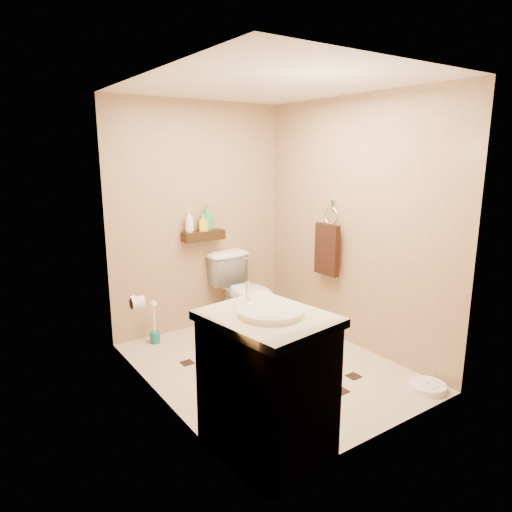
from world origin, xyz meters
TOP-DOWN VIEW (x-y plane):
  - ground at (0.00, 0.00)m, footprint 2.50×2.50m
  - wall_back at (0.00, 1.25)m, footprint 2.00×0.04m
  - wall_front at (0.00, -1.25)m, footprint 2.00×0.04m
  - wall_left at (-1.00, 0.00)m, footprint 0.04×2.50m
  - wall_right at (1.00, 0.00)m, footprint 0.04×2.50m
  - ceiling at (0.00, 0.00)m, footprint 2.00×2.50m
  - wall_shelf at (0.00, 1.17)m, footprint 0.46×0.14m
  - floor_accents at (0.03, -0.05)m, footprint 1.17×1.35m
  - toilet at (0.30, 0.83)m, footprint 0.51×0.83m
  - vanity at (-0.70, -0.95)m, footprint 0.72×0.83m
  - bathroom_scale at (0.82, -1.07)m, footprint 0.30×0.30m
  - toilet_brush at (-0.63, 1.07)m, footprint 0.10×0.10m
  - towel_ring at (0.91, 0.25)m, footprint 0.12×0.30m
  - toilet_paper at (-0.94, 0.65)m, footprint 0.12×0.11m
  - bottle_a at (-0.16, 1.17)m, footprint 0.09×0.09m
  - bottle_b at (-0.00, 1.17)m, footprint 0.11×0.11m
  - bottle_c at (0.04, 1.17)m, footprint 0.14×0.14m
  - bottle_d at (0.05, 1.17)m, footprint 0.15×0.15m

SIDE VIEW (x-z plane):
  - ground at x=0.00m, z-range 0.00..0.00m
  - floor_accents at x=0.03m, z-range 0.00..0.01m
  - bathroom_scale at x=0.82m, z-range 0.00..0.06m
  - toilet_brush at x=-0.63m, z-range -0.07..0.38m
  - toilet at x=0.30m, z-range 0.00..0.82m
  - vanity at x=-0.70m, z-range -0.06..1.01m
  - toilet_paper at x=-0.94m, z-range 0.54..0.66m
  - towel_ring at x=0.91m, z-range 0.57..1.33m
  - wall_shelf at x=0.00m, z-range 0.97..1.07m
  - bottle_c at x=0.04m, z-range 1.07..1.20m
  - bottle_b at x=0.00m, z-range 1.07..1.25m
  - bottle_a at x=-0.16m, z-range 1.07..1.30m
  - wall_back at x=0.00m, z-range 0.00..2.40m
  - wall_front at x=0.00m, z-range 0.00..2.40m
  - wall_left at x=-1.00m, z-range 0.00..2.40m
  - wall_right at x=1.00m, z-range 0.00..2.40m
  - bottle_d at x=0.05m, z-range 1.07..1.35m
  - ceiling at x=0.00m, z-range 2.39..2.41m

